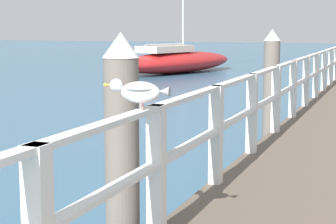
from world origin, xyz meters
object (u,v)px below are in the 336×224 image
dock_piling_far (271,88)px  seagull_foreground (139,91)px  boat_3 (177,61)px  dock_piling_near (122,160)px

dock_piling_far → seagull_foreground: dock_piling_far is taller
dock_piling_far → boat_3: 17.11m
seagull_foreground → boat_3: (-7.79, 21.99, -1.12)m
dock_piling_far → seagull_foreground: bearing=-86.8°
dock_piling_near → boat_3: bearing=109.0°
dock_piling_near → dock_piling_far: same height
seagull_foreground → boat_3: 23.35m
seagull_foreground → boat_3: bearing=13.2°
dock_piling_far → seagull_foreground: 6.61m
boat_3 → dock_piling_far: bearing=-47.0°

